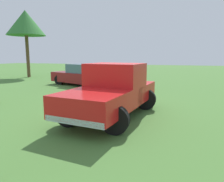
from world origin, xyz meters
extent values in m
plane|color=#477533|center=(0.00, 0.00, 0.00)|extent=(80.00, 80.00, 0.00)
cylinder|color=black|center=(0.70, -2.21, 0.40)|extent=(0.80, 0.22, 0.80)
cylinder|color=black|center=(-0.80, -2.02, 0.40)|extent=(0.80, 0.22, 0.80)
cylinder|color=black|center=(1.07, 0.70, 0.40)|extent=(0.80, 0.22, 0.80)
cylinder|color=black|center=(-0.44, 0.88, 0.40)|extent=(0.80, 0.22, 0.80)
cube|color=red|center=(-0.04, -2.03, 0.74)|extent=(2.03, 2.04, 0.64)
cube|color=red|center=(0.17, -0.39, 1.12)|extent=(1.99, 1.68, 1.40)
cube|color=slate|center=(0.17, -0.39, 1.56)|extent=(1.81, 1.44, 0.48)
cube|color=red|center=(0.28, 0.52, 0.72)|extent=(2.08, 2.41, 0.60)
cube|color=silver|center=(-0.14, -2.87, 0.48)|extent=(1.75, 0.34, 0.16)
cylinder|color=black|center=(-5.99, 5.93, 0.35)|extent=(0.70, 0.20, 0.70)
cylinder|color=black|center=(-5.45, 7.41, 0.35)|extent=(0.70, 0.20, 0.70)
cylinder|color=black|center=(-3.11, 4.88, 0.35)|extent=(0.70, 0.20, 0.70)
cylinder|color=black|center=(-2.57, 6.37, 0.35)|extent=(0.70, 0.20, 0.70)
cube|color=maroon|center=(-4.28, 6.15, 0.55)|extent=(4.99, 3.31, 0.68)
cube|color=slate|center=(-4.06, 6.07, 1.19)|extent=(2.47, 2.22, 0.60)
cylinder|color=brown|center=(-11.68, 9.71, 1.97)|extent=(0.31, 0.31, 3.94)
cone|color=#337533|center=(-11.68, 9.71, 5.09)|extent=(3.57, 3.57, 2.29)
camera|label=1|loc=(2.29, -7.40, 2.10)|focal=33.98mm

